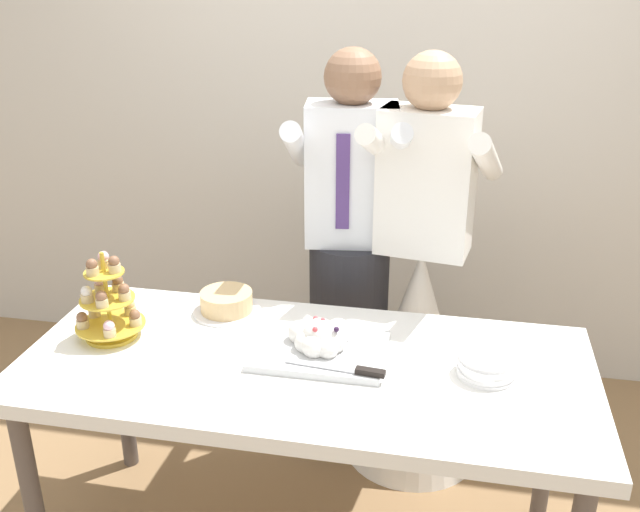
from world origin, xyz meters
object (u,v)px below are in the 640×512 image
object	(u,v)px
plate_stack	(487,366)
person_bride	(418,329)
person_groom	(349,281)
round_cake	(227,303)
dessert_table	(305,381)
main_cake_tray	(321,343)
cupcake_stand	(108,305)

from	to	relation	value
plate_stack	person_bride	world-z (taller)	person_bride
person_bride	person_groom	bearing A→B (deg)	171.20
round_cake	person_groom	bearing A→B (deg)	47.45
dessert_table	round_cake	world-z (taller)	round_cake
dessert_table	plate_stack	bearing A→B (deg)	3.08
main_cake_tray	cupcake_stand	bearing A→B (deg)	-178.03
main_cake_tray	round_cake	world-z (taller)	main_cake_tray
round_cake	person_bride	distance (m)	0.79
main_cake_tray	plate_stack	size ratio (longest dim) A/B	2.39
cupcake_stand	round_cake	world-z (taller)	cupcake_stand
cupcake_stand	plate_stack	bearing A→B (deg)	-0.08
cupcake_stand	round_cake	distance (m)	0.41
dessert_table	person_bride	size ratio (longest dim) A/B	1.08
dessert_table	main_cake_tray	size ratio (longest dim) A/B	4.13
round_cake	person_bride	xyz separation A→B (m)	(0.66, 0.37, -0.23)
main_cake_tray	person_bride	distance (m)	0.69
cupcake_stand	person_bride	bearing A→B (deg)	31.61
main_cake_tray	dessert_table	bearing A→B (deg)	-125.38
dessert_table	plate_stack	size ratio (longest dim) A/B	9.87
plate_stack	round_cake	size ratio (longest dim) A/B	0.76
dessert_table	person_groom	xyz separation A→B (m)	(0.03, 0.68, 0.05)
cupcake_stand	plate_stack	size ratio (longest dim) A/B	1.67
dessert_table	cupcake_stand	world-z (taller)	cupcake_stand
plate_stack	round_cake	bearing A→B (deg)	164.96
dessert_table	plate_stack	distance (m)	0.57
main_cake_tray	person_groom	size ratio (longest dim) A/B	0.26
cupcake_stand	person_groom	bearing A→B (deg)	42.92
round_cake	person_bride	world-z (taller)	person_bride
cupcake_stand	plate_stack	xyz separation A→B (m)	(1.23, -0.00, -0.08)
cupcake_stand	main_cake_tray	bearing A→B (deg)	1.97
dessert_table	person_bride	world-z (taller)	person_bride
dessert_table	person_bride	xyz separation A→B (m)	(0.32, 0.64, -0.12)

